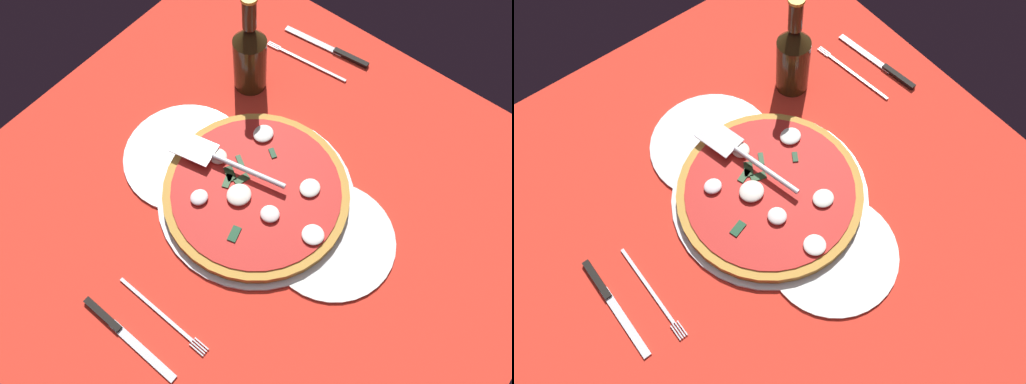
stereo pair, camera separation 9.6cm
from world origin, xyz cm
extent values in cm
cube|color=red|center=(0.00, 0.00, -0.40)|extent=(102.26, 102.26, 0.80)
cylinder|color=silver|center=(-1.29, 3.12, 0.51)|extent=(37.04, 37.04, 1.03)
cylinder|color=silver|center=(-17.41, 1.15, 0.50)|extent=(24.49, 24.49, 1.00)
cylinder|color=white|center=(14.77, 4.71, 0.50)|extent=(23.44, 23.44, 1.00)
cylinder|color=gold|center=(-1.29, 3.12, 1.91)|extent=(34.76, 34.76, 1.77)
cylinder|color=red|center=(-1.29, 3.12, 2.95)|extent=(31.64, 31.64, 0.30)
ellipsoid|color=white|center=(-7.72, 13.27, 3.65)|extent=(3.82, 4.19, 1.11)
ellipsoid|color=white|center=(-8.06, -4.93, 3.71)|extent=(3.13, 3.40, 1.22)
ellipsoid|color=white|center=(3.98, 0.57, 3.72)|extent=(3.53, 3.44, 1.25)
ellipsoid|color=white|center=(6.37, 9.39, 3.60)|extent=(3.68, 4.04, 1.00)
ellipsoid|color=white|center=(-11.16, 3.79, 3.76)|extent=(3.68, 3.34, 1.34)
ellipsoid|color=white|center=(12.30, 2.26, 3.58)|extent=(4.03, 3.99, 0.96)
ellipsoid|color=white|center=(-2.76, -0.07, 3.79)|extent=(4.44, 4.64, 1.38)
cube|color=#1A3F24|center=(-3.72, 11.13, 3.25)|extent=(2.36, 2.02, 0.30)
cube|color=#1E371C|center=(-7.08, 2.54, 3.25)|extent=(3.59, 3.11, 0.30)
cube|color=#24492C|center=(-7.44, 5.84, 3.25)|extent=(2.71, 2.14, 0.30)
cube|color=#144024|center=(1.40, -6.25, 3.25)|extent=(2.34, 3.30, 0.30)
cube|color=#2A4D2D|center=(-6.47, 1.05, 3.25)|extent=(2.20, 3.10, 0.30)
cube|color=#244727|center=(-4.67, 3.01, 3.25)|extent=(2.32, 3.21, 0.30)
cube|color=silver|center=(-15.46, 1.90, 4.63)|extent=(9.16, 7.01, 0.30)
cylinder|color=silver|center=(-4.19, 4.46, 4.98)|extent=(14.78, 4.28, 1.00)
cube|color=white|center=(-0.79, -27.53, 0.30)|extent=(18.05, 14.02, 0.60)
cube|color=silver|center=(-0.79, -24.38, 0.73)|extent=(16.74, 0.62, 0.25)
cube|color=silver|center=(9.08, -25.05, 0.73)|extent=(3.00, 0.22, 0.25)
cube|color=silver|center=(9.08, -24.61, 0.73)|extent=(3.00, 0.22, 0.25)
cube|color=silver|center=(9.08, -24.17, 0.73)|extent=(3.00, 0.22, 0.25)
cube|color=silver|center=(9.08, -23.73, 0.73)|extent=(3.00, 0.22, 0.25)
cube|color=black|center=(-6.94, -30.67, 1.00)|extent=(8.20, 1.21, 0.80)
cube|color=silver|center=(2.28, -30.68, 0.73)|extent=(14.35, 1.42, 0.25)
cube|color=white|center=(-12.29, 38.53, 0.30)|extent=(22.11, 15.54, 0.60)
cube|color=silver|center=(-11.98, 35.51, 0.73)|extent=(16.60, 2.31, 0.25)
cube|color=silver|center=(-21.79, 34.94, 0.73)|extent=(3.01, 0.53, 0.25)
cube|color=silver|center=(-21.74, 34.50, 0.73)|extent=(3.01, 0.53, 0.25)
cube|color=silver|center=(-21.70, 34.07, 0.73)|extent=(3.01, 0.53, 0.25)
cube|color=black|center=(-6.43, 42.18, 1.00)|extent=(8.36, 2.05, 0.80)
cube|color=silver|center=(-15.69, 41.22, 0.73)|extent=(14.56, 2.88, 0.25)
cylinder|color=#322410|center=(-19.26, 23.24, 6.41)|extent=(6.79, 6.79, 12.82)
cone|color=#322410|center=(-19.26, 23.24, 14.67)|extent=(6.79, 6.79, 3.71)
cylinder|color=#322410|center=(-19.26, 23.24, 19.74)|extent=(2.71, 2.71, 6.41)
cylinder|color=gold|center=(-19.26, 23.24, 23.24)|extent=(3.12, 3.12, 0.60)
camera|label=1|loc=(26.82, -31.40, 87.64)|focal=36.41mm
camera|label=2|loc=(33.59, -24.54, 87.64)|focal=36.41mm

